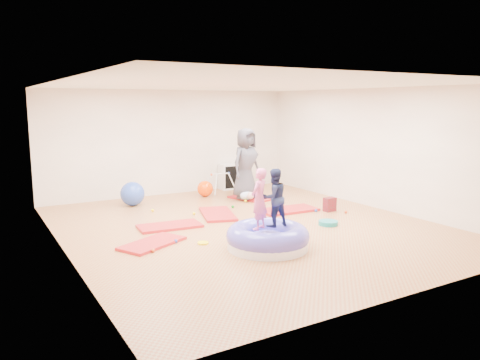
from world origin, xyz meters
TOP-DOWN VIEW (x-y plane):
  - room at (0.00, 0.00)m, footprint 7.01×8.01m
  - gym_mat_front_left at (-2.10, -0.24)m, footprint 1.32×1.06m
  - gym_mat_mid_left at (-1.39, 0.70)m, footprint 1.29×0.73m
  - gym_mat_center_back at (-0.10, 1.12)m, footprint 1.03×1.46m
  - gym_mat_right at (1.50, 0.66)m, footprint 1.36×0.73m
  - gym_mat_rear_right at (1.44, 2.27)m, footprint 0.87×1.21m
  - inflatable_cushion at (-0.47, -1.43)m, footprint 1.42×1.42m
  - child_pink at (-0.64, -1.43)m, footprint 0.45×0.41m
  - child_navy at (-0.32, -1.39)m, footprint 0.49×0.39m
  - adult_caregiver at (1.31, 2.25)m, footprint 1.00×0.79m
  - infant at (1.23, 2.02)m, footprint 0.38×0.39m
  - ball_pit_balls at (0.06, 0.76)m, footprint 4.78×2.89m
  - exercise_ball_blue at (-1.41, 3.03)m, footprint 0.58×0.58m
  - exercise_ball_orange at (0.60, 3.16)m, footprint 0.42×0.42m
  - infant_play_gym at (1.16, 3.36)m, footprint 0.73×0.69m
  - cube_shelf at (1.78, 3.79)m, footprint 0.73×0.36m
  - balance_disc at (1.46, -0.76)m, footprint 0.39×0.39m
  - backpack at (2.31, 0.17)m, footprint 0.28×0.18m
  - yellow_toy at (-1.31, -0.64)m, footprint 0.20×0.20m

SIDE VIEW (x-z plane):
  - yellow_toy at x=-1.31m, z-range 0.00..0.03m
  - gym_mat_rear_right at x=1.44m, z-range 0.00..0.05m
  - gym_mat_front_left at x=-2.10m, z-range 0.00..0.05m
  - gym_mat_mid_left at x=-1.39m, z-range 0.00..0.05m
  - gym_mat_center_back at x=-0.10m, z-range 0.00..0.05m
  - gym_mat_right at x=1.50m, z-range 0.00..0.06m
  - ball_pit_balls at x=0.06m, z-range 0.00..0.07m
  - balance_disc at x=1.46m, z-range 0.00..0.09m
  - backpack at x=2.31m, z-range 0.00..0.32m
  - infant at x=1.23m, z-range 0.05..0.27m
  - inflatable_cushion at x=-0.47m, z-range -0.05..0.40m
  - exercise_ball_orange at x=0.60m, z-range 0.00..0.42m
  - exercise_ball_blue at x=-1.41m, z-range 0.00..0.58m
  - cube_shelf at x=1.78m, z-range 0.00..0.73m
  - infant_play_gym at x=1.16m, z-range 0.09..0.65m
  - child_navy at x=-0.32m, z-range 0.41..1.41m
  - child_pink at x=-0.64m, z-range 0.41..1.44m
  - adult_caregiver at x=1.31m, z-range 0.05..1.83m
  - room at x=0.00m, z-range 0.00..2.80m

